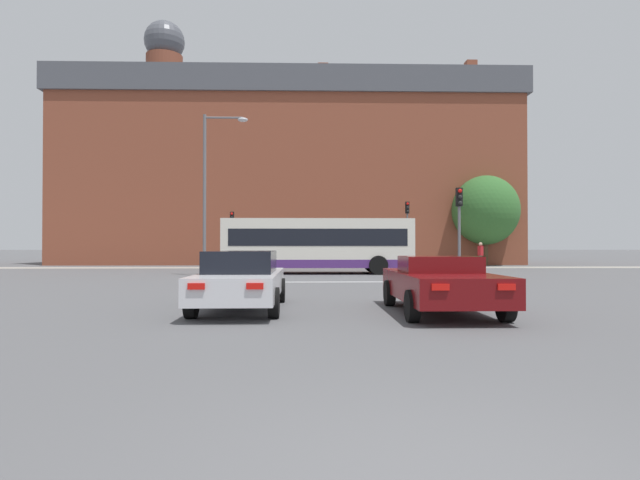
% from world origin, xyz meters
% --- Properties ---
extents(stop_line_strip, '(9.39, 0.30, 0.01)m').
position_xyz_m(stop_line_strip, '(0.00, 17.84, 0.00)').
color(stop_line_strip, silver).
rests_on(stop_line_strip, ground_plane).
extents(far_pavement, '(70.44, 2.50, 0.01)m').
position_xyz_m(far_pavement, '(0.00, 31.74, 0.01)').
color(far_pavement, gray).
rests_on(far_pavement, ground_plane).
extents(brick_civic_building, '(38.61, 12.26, 21.67)m').
position_xyz_m(brick_civic_building, '(-2.56, 41.85, 8.06)').
color(brick_civic_building, brown).
rests_on(brick_civic_building, ground_plane).
extents(car_saloon_left, '(1.95, 4.84, 1.38)m').
position_xyz_m(car_saloon_left, '(-2.44, 8.90, 0.71)').
color(car_saloon_left, silver).
rests_on(car_saloon_left, ground_plane).
extents(car_roadster_right, '(2.08, 4.42, 1.27)m').
position_xyz_m(car_roadster_right, '(2.10, 8.19, 0.66)').
color(car_roadster_right, '#600C0F').
rests_on(car_roadster_right, ground_plane).
extents(bus_crossing_lead, '(10.17, 2.76, 2.96)m').
position_xyz_m(bus_crossing_lead, '(-0.34, 24.26, 1.58)').
color(bus_crossing_lead, silver).
rests_on(bus_crossing_lead, ground_plane).
extents(traffic_light_near_right, '(0.26, 0.31, 4.02)m').
position_xyz_m(traffic_light_near_right, '(5.67, 18.43, 2.71)').
color(traffic_light_near_right, slate).
rests_on(traffic_light_near_right, ground_plane).
extents(traffic_light_far_left, '(0.26, 0.31, 3.85)m').
position_xyz_m(traffic_light_far_left, '(-6.08, 31.26, 2.61)').
color(traffic_light_far_left, slate).
rests_on(traffic_light_far_left, ground_plane).
extents(traffic_light_far_right, '(0.26, 0.31, 4.52)m').
position_xyz_m(traffic_light_far_right, '(5.88, 30.77, 3.02)').
color(traffic_light_far_right, slate).
rests_on(traffic_light_far_right, ground_plane).
extents(street_lamp_junction, '(2.24, 0.36, 8.10)m').
position_xyz_m(street_lamp_junction, '(-5.70, 22.10, 4.89)').
color(street_lamp_junction, slate).
rests_on(street_lamp_junction, ground_plane).
extents(pedestrian_waiting, '(0.30, 0.44, 1.76)m').
position_xyz_m(pedestrian_waiting, '(11.22, 31.69, 1.04)').
color(pedestrian_waiting, brown).
rests_on(pedestrian_waiting, ground_plane).
extents(pedestrian_walking_east, '(0.32, 0.44, 1.63)m').
position_xyz_m(pedestrian_walking_east, '(-2.35, 32.00, 0.95)').
color(pedestrian_walking_east, '#333851').
rests_on(pedestrian_walking_east, ground_plane).
extents(tree_by_building, '(5.11, 5.11, 6.97)m').
position_xyz_m(tree_by_building, '(12.87, 35.29, 4.28)').
color(tree_by_building, '#4C3823').
rests_on(tree_by_building, ground_plane).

